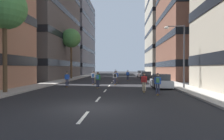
{
  "coord_description": "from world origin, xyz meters",
  "views": [
    {
      "loc": [
        1.82,
        -10.66,
        2.23
      ],
      "look_at": [
        0.0,
        18.62,
        1.86
      ],
      "focal_mm": 31.38,
      "sensor_mm": 36.0,
      "label": 1
    }
  ],
  "objects_px": {
    "street_tree_near": "(5,8)",
    "street_tree_mid": "(71,39)",
    "skater_1": "(67,78)",
    "skater_2": "(116,76)",
    "skater_3": "(144,81)",
    "skater_8": "(94,76)",
    "parked_car_mid": "(146,76)",
    "skater_5": "(128,75)",
    "parked_car_far": "(161,82)",
    "skater_9": "(93,77)",
    "skater_6": "(98,79)",
    "skater_7": "(115,77)",
    "skater_0": "(158,82)",
    "streetlamp_right": "(180,49)",
    "parked_car_near": "(141,74)",
    "skater_4": "(115,73)"
  },
  "relations": [
    {
      "from": "street_tree_near",
      "to": "street_tree_mid",
      "type": "xyz_separation_m",
      "value": [
        0.0,
        20.84,
        0.5
      ]
    },
    {
      "from": "skater_1",
      "to": "skater_2",
      "type": "xyz_separation_m",
      "value": [
        5.37,
        6.32,
        0.0
      ]
    },
    {
      "from": "skater_3",
      "to": "skater_8",
      "type": "height_order",
      "value": "same"
    },
    {
      "from": "parked_car_mid",
      "to": "skater_5",
      "type": "xyz_separation_m",
      "value": [
        -3.39,
        -2.5,
        0.29
      ]
    },
    {
      "from": "parked_car_far",
      "to": "skater_9",
      "type": "relative_size",
      "value": 2.47
    },
    {
      "from": "street_tree_near",
      "to": "skater_6",
      "type": "distance_m",
      "value": 10.87
    },
    {
      "from": "street_tree_near",
      "to": "skater_8",
      "type": "bearing_deg",
      "value": 62.34
    },
    {
      "from": "parked_car_far",
      "to": "skater_7",
      "type": "relative_size",
      "value": 2.47
    },
    {
      "from": "skater_0",
      "to": "skater_9",
      "type": "distance_m",
      "value": 11.62
    },
    {
      "from": "streetlamp_right",
      "to": "skater_1",
      "type": "xyz_separation_m",
      "value": [
        -12.36,
        1.17,
        -3.15
      ]
    },
    {
      "from": "parked_car_near",
      "to": "street_tree_mid",
      "type": "bearing_deg",
      "value": -145.45
    },
    {
      "from": "skater_7",
      "to": "street_tree_mid",
      "type": "bearing_deg",
      "value": 127.67
    },
    {
      "from": "skater_1",
      "to": "skater_2",
      "type": "relative_size",
      "value": 1.0
    },
    {
      "from": "skater_1",
      "to": "skater_7",
      "type": "bearing_deg",
      "value": 32.21
    },
    {
      "from": "streetlamp_right",
      "to": "skater_3",
      "type": "xyz_separation_m",
      "value": [
        -4.04,
        -2.81,
        -3.12
      ]
    },
    {
      "from": "parked_car_near",
      "to": "street_tree_near",
      "type": "xyz_separation_m",
      "value": [
        -14.12,
        -30.56,
        6.58
      ]
    },
    {
      "from": "skater_4",
      "to": "skater_7",
      "type": "bearing_deg",
      "value": -87.52
    },
    {
      "from": "skater_0",
      "to": "skater_5",
      "type": "xyz_separation_m",
      "value": [
        -2.12,
        17.58,
        -0.03
      ]
    },
    {
      "from": "skater_0",
      "to": "skater_5",
      "type": "bearing_deg",
      "value": 96.89
    },
    {
      "from": "skater_7",
      "to": "skater_5",
      "type": "bearing_deg",
      "value": 77.99
    },
    {
      "from": "streetlamp_right",
      "to": "parked_car_mid",
      "type": "bearing_deg",
      "value": 96.8
    },
    {
      "from": "skater_1",
      "to": "skater_8",
      "type": "height_order",
      "value": "same"
    },
    {
      "from": "skater_0",
      "to": "skater_6",
      "type": "height_order",
      "value": "same"
    },
    {
      "from": "street_tree_near",
      "to": "skater_4",
      "type": "height_order",
      "value": "street_tree_near"
    },
    {
      "from": "skater_8",
      "to": "skater_9",
      "type": "distance_m",
      "value": 1.73
    },
    {
      "from": "skater_4",
      "to": "skater_9",
      "type": "relative_size",
      "value": 1.0
    },
    {
      "from": "skater_1",
      "to": "skater_3",
      "type": "height_order",
      "value": "same"
    },
    {
      "from": "skater_0",
      "to": "skater_5",
      "type": "height_order",
      "value": "same"
    },
    {
      "from": "skater_1",
      "to": "skater_7",
      "type": "xyz_separation_m",
      "value": [
        5.32,
        3.35,
        0.03
      ]
    },
    {
      "from": "skater_6",
      "to": "parked_car_near",
      "type": "bearing_deg",
      "value": 74.91
    },
    {
      "from": "parked_car_near",
      "to": "parked_car_mid",
      "type": "relative_size",
      "value": 1.0
    },
    {
      "from": "skater_3",
      "to": "skater_4",
      "type": "bearing_deg",
      "value": 98.31
    },
    {
      "from": "streetlamp_right",
      "to": "skater_7",
      "type": "xyz_separation_m",
      "value": [
        -7.03,
        4.52,
        -3.12
      ]
    },
    {
      "from": "street_tree_near",
      "to": "skater_9",
      "type": "height_order",
      "value": "street_tree_near"
    },
    {
      "from": "street_tree_near",
      "to": "skater_0",
      "type": "xyz_separation_m",
      "value": [
        12.85,
        0.15,
        -6.26
      ]
    },
    {
      "from": "skater_2",
      "to": "skater_7",
      "type": "relative_size",
      "value": 1.0
    },
    {
      "from": "street_tree_mid",
      "to": "skater_1",
      "type": "distance_m",
      "value": 16.79
    },
    {
      "from": "skater_2",
      "to": "skater_6",
      "type": "relative_size",
      "value": 1.0
    },
    {
      "from": "skater_0",
      "to": "skater_2",
      "type": "distance_m",
      "value": 12.69
    },
    {
      "from": "parked_car_mid",
      "to": "parked_car_near",
      "type": "bearing_deg",
      "value": 90.0
    },
    {
      "from": "street_tree_mid",
      "to": "skater_5",
      "type": "distance_m",
      "value": 13.07
    },
    {
      "from": "skater_4",
      "to": "skater_2",
      "type": "bearing_deg",
      "value": -86.9
    },
    {
      "from": "parked_car_mid",
      "to": "skater_1",
      "type": "xyz_separation_m",
      "value": [
        -10.51,
        -14.32,
        0.29
      ]
    },
    {
      "from": "skater_0",
      "to": "skater_6",
      "type": "relative_size",
      "value": 1.0
    },
    {
      "from": "skater_7",
      "to": "skater_2",
      "type": "bearing_deg",
      "value": 89.17
    },
    {
      "from": "skater_2",
      "to": "skater_8",
      "type": "height_order",
      "value": "same"
    },
    {
      "from": "skater_9",
      "to": "parked_car_mid",
      "type": "bearing_deg",
      "value": 52.85
    },
    {
      "from": "parked_car_far",
      "to": "skater_5",
      "type": "bearing_deg",
      "value": 105.62
    },
    {
      "from": "street_tree_near",
      "to": "skater_5",
      "type": "bearing_deg",
      "value": 58.81
    },
    {
      "from": "street_tree_near",
      "to": "skater_6",
      "type": "relative_size",
      "value": 5.08
    }
  ]
}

